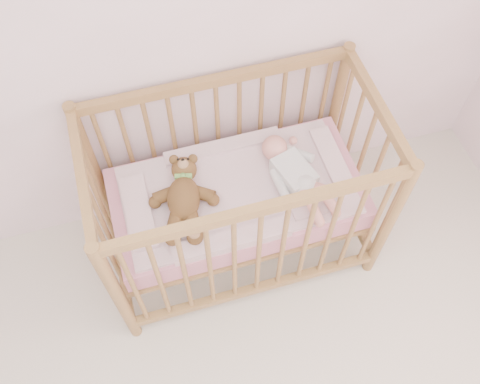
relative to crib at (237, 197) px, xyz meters
name	(u,v)px	position (x,y,z in m)	size (l,w,h in m)	color
wall_back	(101,23)	(-0.42, 0.40, 0.85)	(4.00, 0.02, 2.70)	white
crib	(237,197)	(0.00, 0.00, 0.00)	(1.36, 0.76, 1.00)	#A58246
mattress	(237,198)	(0.00, 0.00, -0.01)	(1.22, 0.62, 0.13)	pink
blanket	(237,190)	(0.00, 0.00, 0.06)	(1.10, 0.58, 0.06)	pink
baby	(294,171)	(0.28, -0.02, 0.14)	(0.27, 0.56, 0.14)	silver
teddy_bear	(184,197)	(-0.26, -0.02, 0.15)	(0.34, 0.49, 0.14)	brown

